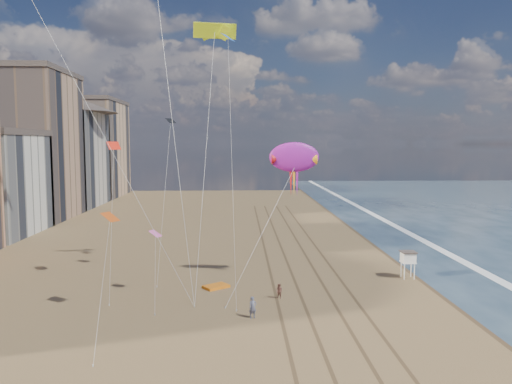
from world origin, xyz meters
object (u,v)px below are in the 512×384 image
grounded_kite (216,286)px  kite_flyer_a (253,307)px  kite_flyer_b (279,291)px  lifeguard_stand (408,258)px  show_kite (294,158)px

grounded_kite → kite_flyer_a: size_ratio=1.35×
kite_flyer_b → kite_flyer_a: bearing=-79.6°
lifeguard_stand → show_kite: (-12.64, -0.76, 10.92)m
lifeguard_stand → grounded_kite: lifeguard_stand is taller
grounded_kite → show_kite: show_kite is taller
lifeguard_stand → show_kite: 16.72m
lifeguard_stand → kite_flyer_a: bearing=-145.2°
grounded_kite → kite_flyer_b: 7.26m
kite_flyer_b → grounded_kite: bearing=-174.0°
lifeguard_stand → grounded_kite: 21.11m
show_kite → grounded_kite: bearing=-164.4°
show_kite → kite_flyer_b: 14.01m
kite_flyer_a → lifeguard_stand: bearing=14.3°
lifeguard_stand → kite_flyer_a: lifeguard_stand is taller
kite_flyer_a → kite_flyer_b: kite_flyer_a is taller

